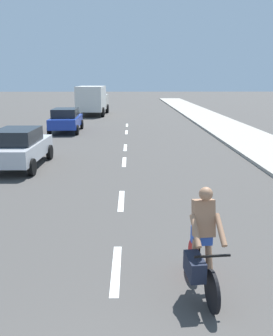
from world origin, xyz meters
name	(u,v)px	position (x,y,z in m)	size (l,w,h in m)	color
ground_plane	(126,137)	(0.00, 20.00, 0.00)	(160.00, 160.00, 0.00)	#423F3D
sidewalk_strip	(233,131)	(7.21, 22.00, 0.07)	(3.60, 80.00, 0.14)	#9E998E
lane_stripe_1	(116,269)	(0.00, 4.49, 0.00)	(0.16, 1.80, 0.01)	white
lane_stripe_2	(121,200)	(0.00, 8.33, 0.00)	(0.16, 1.80, 0.01)	white
lane_stripe_3	(124,162)	(0.00, 13.28, 0.00)	(0.16, 1.80, 0.01)	white
lane_stripe_4	(125,148)	(0.00, 16.52, 0.00)	(0.16, 1.80, 0.01)	white
lane_stripe_5	(126,132)	(0.00, 21.95, 0.00)	(0.16, 1.80, 0.01)	white
lane_stripe_6	(127,125)	(0.00, 25.68, 0.00)	(0.16, 1.80, 0.01)	white
cyclist	(201,247)	(1.42, 3.75, 0.83)	(0.66, 1.71, 1.82)	black
parked_car_silver	(19,147)	(-4.17, 12.46, 0.84)	(1.92, 4.04, 1.57)	#B7BABF
parked_car_blue	(66,119)	(-4.05, 22.22, 0.84)	(2.04, 4.24, 1.57)	#1E389E
delivery_truck	(92,100)	(-3.46, 33.68, 1.50)	(2.88, 6.34, 2.80)	beige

